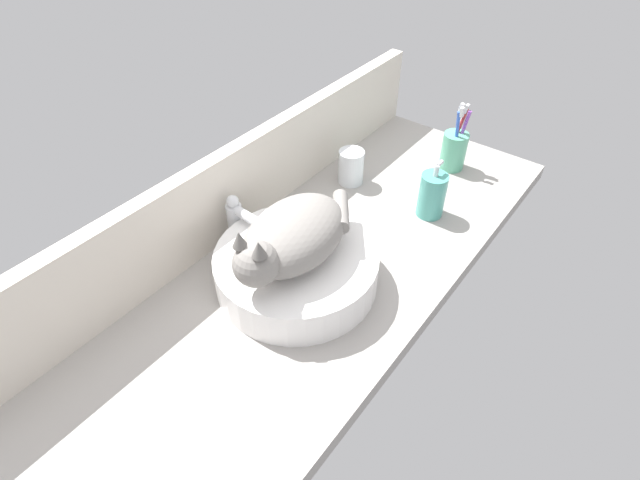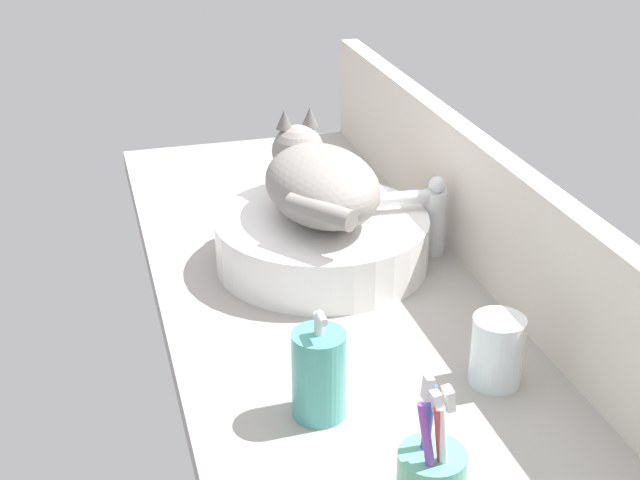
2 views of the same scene
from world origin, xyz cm
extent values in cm
cube|color=#9E9993|center=(0.00, 0.00, -2.00)|extent=(139.09, 52.34, 4.00)
cube|color=silver|center=(0.00, 24.37, 10.51)|extent=(139.09, 3.60, 21.02)
cylinder|color=white|center=(-7.60, 0.78, 4.10)|extent=(34.07, 34.07, 8.21)
ellipsoid|color=gray|center=(-7.60, 0.78, 13.71)|extent=(25.81, 18.21, 11.00)
sphere|color=gray|center=(-19.46, 0.20, 15.21)|extent=(8.80, 8.80, 8.80)
cone|color=#635F5B|center=(-20.35, -2.05, 20.61)|extent=(2.80, 2.80, 3.20)
cone|color=#635F5B|center=(-20.57, 2.34, 20.61)|extent=(2.80, 2.80, 3.20)
cylinder|color=gray|center=(3.20, -2.51, 14.21)|extent=(10.70, 9.20, 3.20)
cylinder|color=silver|center=(-6.31, 19.57, 5.50)|extent=(3.60, 3.60, 11.00)
cylinder|color=silver|center=(-6.65, 14.58, 10.40)|extent=(2.88, 10.13, 2.20)
sphere|color=silver|center=(-6.31, 19.57, 12.20)|extent=(2.80, 2.80, 2.80)
cylinder|color=teal|center=(30.55, -10.36, 5.66)|extent=(6.54, 6.54, 11.32)
cylinder|color=silver|center=(30.55, -10.36, 12.72)|extent=(1.20, 1.20, 2.80)
cylinder|color=silver|center=(31.75, -10.36, 14.12)|extent=(2.20, 1.00, 1.00)
cylinder|color=purple|center=(54.40, -5.78, 8.90)|extent=(1.96, 3.49, 16.96)
cube|color=white|center=(54.40, -5.78, 17.40)|extent=(1.35, 1.16, 2.56)
cylinder|color=blue|center=(51.90, -5.70, 8.90)|extent=(1.52, 2.21, 17.04)
cube|color=white|center=(51.90, -5.70, 17.40)|extent=(1.29, 0.98, 2.50)
cylinder|color=#D13838|center=(53.89, -4.51, 8.90)|extent=(2.82, 3.53, 16.93)
cube|color=white|center=(53.89, -4.51, 17.40)|extent=(1.48, 1.16, 2.62)
cylinder|color=white|center=(54.05, -4.45, 8.90)|extent=(2.57, 3.34, 16.96)
cube|color=white|center=(54.05, -4.45, 17.40)|extent=(1.44, 1.14, 2.60)
cylinder|color=white|center=(30.08, 13.14, 4.65)|extent=(6.74, 6.74, 9.30)
cylinder|color=silver|center=(30.08, 13.14, 2.35)|extent=(5.94, 5.94, 4.69)
camera|label=1|loc=(-63.21, -47.98, 78.03)|focal=28.00mm
camera|label=2|loc=(115.65, -34.04, 66.28)|focal=50.00mm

